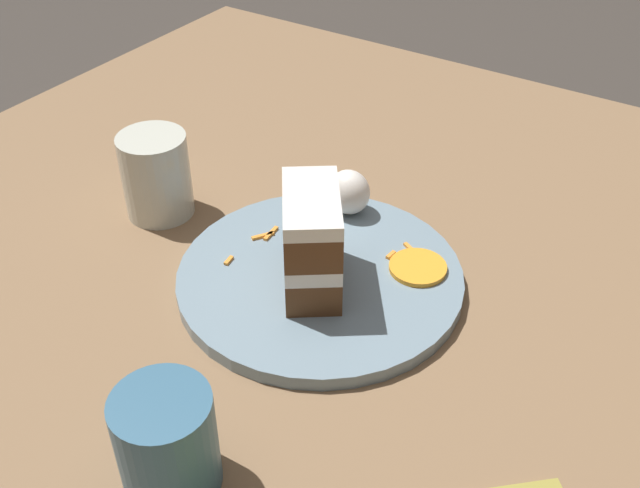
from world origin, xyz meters
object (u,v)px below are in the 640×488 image
at_px(plate, 320,278).
at_px(drinking_glass, 157,180).
at_px(orange_garnish, 418,267).
at_px(coffee_mug, 166,440).
at_px(cream_dollop, 349,192).
at_px(cake_slice, 312,241).

distance_m(plate, drinking_glass, 0.22).
distance_m(orange_garnish, coffee_mug, 0.30).
xyz_separation_m(cream_dollop, orange_garnish, (0.11, -0.05, -0.02)).
bearing_deg(drinking_glass, cream_dollop, 27.07).
height_order(plate, drinking_glass, drinking_glass).
relative_size(plate, cake_slice, 2.52).
relative_size(drinking_glass, coffee_mug, 1.08).
relative_size(cake_slice, coffee_mug, 1.28).
bearing_deg(cake_slice, cream_dollop, 69.42).
relative_size(plate, drinking_glass, 2.97).
relative_size(cream_dollop, drinking_glass, 0.53).
height_order(drinking_glass, coffee_mug, drinking_glass).
relative_size(cake_slice, drinking_glass, 1.18).
relative_size(plate, cream_dollop, 5.63).
bearing_deg(coffee_mug, cream_dollop, 99.98).
bearing_deg(coffee_mug, drinking_glass, 133.96).
bearing_deg(plate, drinking_glass, 177.71).
bearing_deg(cream_dollop, coffee_mug, -80.02).
bearing_deg(drinking_glass, plate, -2.29).
distance_m(orange_garnish, drinking_glass, 0.29).
relative_size(cake_slice, cream_dollop, 2.24).
bearing_deg(orange_garnish, cake_slice, -136.85).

